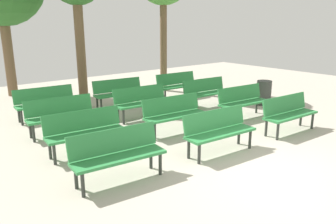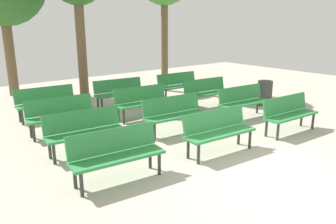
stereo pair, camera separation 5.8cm
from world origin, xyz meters
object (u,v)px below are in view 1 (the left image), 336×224
Objects in this scene: bench_r1_c0 at (85,130)px; bench_r1_c2 at (243,100)px; bench_r2_c0 at (61,113)px; bench_r3_c0 at (46,101)px; bench_r2_c1 at (142,100)px; bench_r2_c2 at (206,91)px; trash_bin at (264,93)px; bench_r0_c1 at (219,129)px; bench_r1_c1 at (174,112)px; bench_r0_c2 at (288,112)px; bench_r3_c1 at (119,91)px; bench_r3_c2 at (178,84)px; bench_r0_c0 at (117,152)px.

bench_r1_c2 is at bearing 1.30° from bench_r1_c0.
bench_r2_c0 and bench_r3_c0 have the same top height.
bench_r2_c2 is (2.31, -0.20, 0.00)m from bench_r2_c1.
bench_r2_c2 is 1.92m from trash_bin.
trash_bin is (1.62, -1.01, -0.11)m from bench_r2_c2.
bench_r1_c1 is (0.12, 1.54, 0.00)m from bench_r0_c1.
bench_r0_c2 is 3.83m from bench_r2_c1.
bench_r0_c1 is at bearing -88.65° from bench_r3_c1.
bench_r3_c0 is (0.26, 2.97, 0.00)m from bench_r1_c0.
bench_r3_c0 is (-1.87, 4.65, 0.00)m from bench_r0_c1.
bench_r2_c2 and bench_r3_c0 have the same top height.
bench_r1_c0 is 1.00× the size of bench_r1_c1.
bench_r3_c2 is at bearing 32.08° from bench_r2_c1.
bench_r2_c1 is (0.10, 1.51, 0.00)m from bench_r1_c1.
bench_r0_c1 is 1.00× the size of bench_r3_c0.
bench_r3_c2 reaches higher than trash_bin.
bench_r1_c1 is 2.74m from bench_r2_c2.
bench_r2_c0 is at bearing 162.47° from bench_r1_c2.
bench_r0_c0 and bench_r2_c1 have the same top height.
bench_r2_c1 is 2.08× the size of trash_bin.
bench_r0_c1 is 1.00× the size of bench_r1_c0.
bench_r0_c1 and bench_r3_c2 have the same top height.
bench_r3_c0 is at bearing 89.19° from bench_r2_c0.
bench_r3_c0 is 1.00× the size of bench_r3_c2.
bench_r1_c0 and bench_r1_c1 have the same top height.
bench_r3_c0 is at bearing 162.13° from bench_r2_c2.
bench_r3_c0 is 2.08× the size of trash_bin.
bench_r0_c0 is at bearing -90.91° from bench_r3_c0.
bench_r2_c1 is at bearing 35.93° from bench_r1_c0.
bench_r0_c0 is at bearing -161.95° from bench_r1_c2.
bench_r2_c2 is (2.53, 2.85, 0.00)m from bench_r0_c1.
bench_r3_c1 is (-2.16, 1.66, 0.00)m from bench_r2_c2.
bench_r0_c0 is 1.01× the size of bench_r0_c2.
bench_r0_c0 is 2.10× the size of trash_bin.
bench_r2_c1 and bench_r3_c1 have the same top height.
bench_r0_c2 and bench_r3_c2 have the same top height.
bench_r1_c2 and bench_r3_c1 have the same top height.
bench_r1_c1 and bench_r1_c2 have the same top height.
trash_bin is at bearing 7.12° from bench_r1_c0.
trash_bin is at bearing -27.49° from bench_r2_c2.
bench_r2_c2 is 1.00× the size of bench_r3_c2.
bench_r1_c1 is at bearing -128.51° from bench_r3_c2.
bench_r0_c0 and bench_r3_c2 have the same top height.
bench_r2_c1 is at bearing 146.97° from bench_r1_c2.
bench_r3_c2 is at bearing 90.40° from bench_r2_c2.
bench_r3_c0 is at bearing 146.76° from bench_r2_c1.
bench_r0_c1 and bench_r2_c2 have the same top height.
bench_r1_c1 is 1.51m from bench_r2_c1.
bench_r0_c0 and bench_r1_c1 have the same top height.
bench_r2_c0 is 2.26m from bench_r2_c1.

